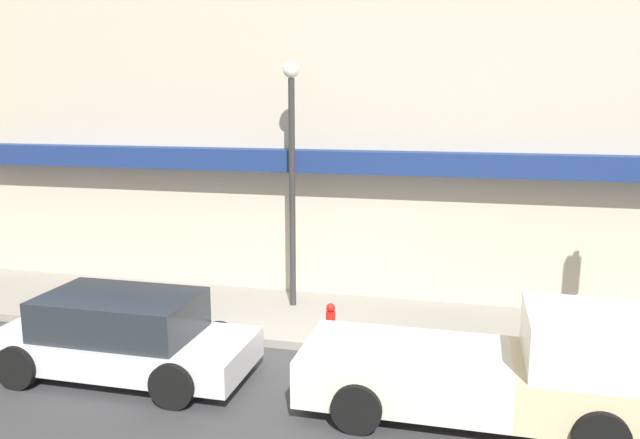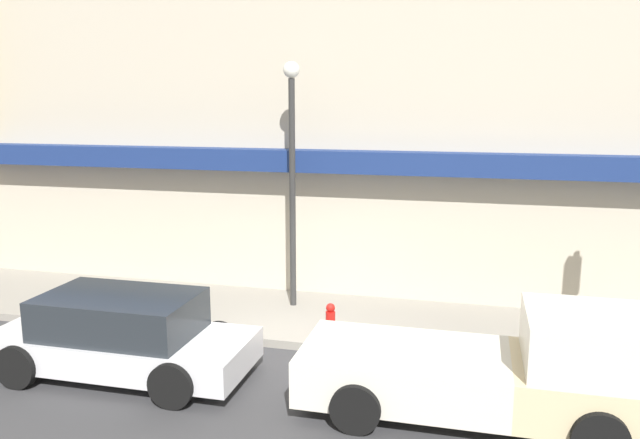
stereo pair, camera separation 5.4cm
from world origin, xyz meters
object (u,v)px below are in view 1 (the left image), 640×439
object	(u,v)px
parked_car	(122,335)
fire_hydrant	(331,321)
street_lamp	(292,156)
pickup_truck	(501,370)

from	to	relation	value
parked_car	fire_hydrant	distance (m)	3.93
fire_hydrant	street_lamp	distance (m)	3.77
parked_car	fire_hydrant	world-z (taller)	parked_car
pickup_truck	fire_hydrant	distance (m)	3.82
pickup_truck	parked_car	bearing A→B (deg)	178.35
street_lamp	fire_hydrant	bearing A→B (deg)	-53.95
fire_hydrant	pickup_truck	bearing A→B (deg)	-34.40
parked_car	street_lamp	bearing A→B (deg)	60.99
fire_hydrant	street_lamp	bearing A→B (deg)	126.05
pickup_truck	parked_car	distance (m)	6.43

